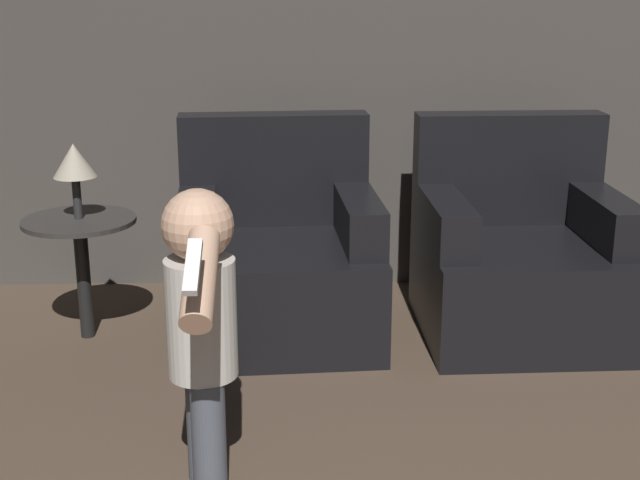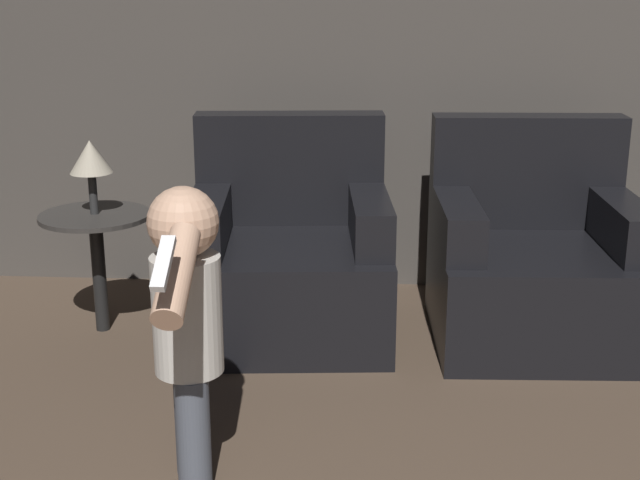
{
  "view_description": "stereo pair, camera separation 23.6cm",
  "coord_description": "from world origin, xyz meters",
  "px_view_note": "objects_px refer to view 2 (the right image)",
  "views": [
    {
      "loc": [
        -0.13,
        0.15,
        1.53
      ],
      "look_at": [
        -0.08,
        3.19,
        0.62
      ],
      "focal_mm": 50.0,
      "sensor_mm": 36.0,
      "label": 1
    },
    {
      "loc": [
        0.11,
        0.16,
        1.53
      ],
      "look_at": [
        -0.08,
        3.19,
        0.62
      ],
      "focal_mm": 50.0,
      "sensor_mm": 36.0,
      "label": 2
    }
  ],
  "objects_px": {
    "armchair_right": "(533,265)",
    "lamp": "(90,158)",
    "person_toddler": "(187,315)",
    "armchair_left": "(290,260)"
  },
  "relations": [
    {
      "from": "armchair_right",
      "to": "lamp",
      "type": "xyz_separation_m",
      "value": [
        -1.89,
        -0.06,
        0.45
      ]
    },
    {
      "from": "person_toddler",
      "to": "lamp",
      "type": "bearing_deg",
      "value": 13.53
    },
    {
      "from": "armchair_left",
      "to": "armchair_right",
      "type": "bearing_deg",
      "value": -4.57
    },
    {
      "from": "armchair_left",
      "to": "person_toddler",
      "type": "xyz_separation_m",
      "value": [
        -0.19,
        -1.26,
        0.24
      ]
    },
    {
      "from": "lamp",
      "to": "person_toddler",
      "type": "bearing_deg",
      "value": -61.65
    },
    {
      "from": "armchair_left",
      "to": "lamp",
      "type": "distance_m",
      "value": 0.95
    },
    {
      "from": "armchair_left",
      "to": "person_toddler",
      "type": "bearing_deg",
      "value": -102.92
    },
    {
      "from": "armchair_right",
      "to": "lamp",
      "type": "height_order",
      "value": "armchair_right"
    },
    {
      "from": "lamp",
      "to": "armchair_right",
      "type": "bearing_deg",
      "value": 1.67
    },
    {
      "from": "armchair_left",
      "to": "armchair_right",
      "type": "relative_size",
      "value": 1.0
    }
  ]
}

